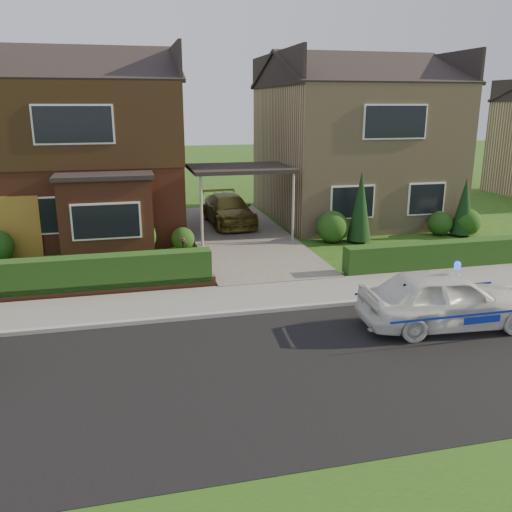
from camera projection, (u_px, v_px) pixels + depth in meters
name	position (u px, v px, depth m)	size (l,w,h in m)	color
ground	(353.00, 363.00, 10.97)	(120.00, 120.00, 0.00)	#234712
road	(353.00, 363.00, 10.97)	(60.00, 6.00, 0.02)	black
kerb	(305.00, 307.00, 13.81)	(60.00, 0.16, 0.12)	#9E9993
sidewalk	(293.00, 294.00, 14.79)	(60.00, 2.00, 0.10)	slate
driveway	(240.00, 236.00, 21.24)	(3.80, 12.00, 0.12)	#666059
house_left	(83.00, 136.00, 21.63)	(7.50, 9.53, 7.25)	brown
house_right	(352.00, 136.00, 24.38)	(7.50, 8.06, 7.25)	tan
carport_link	(240.00, 170.00, 20.50)	(3.80, 3.00, 2.77)	black
garage_door	(6.00, 228.00, 18.13)	(2.20, 0.10, 2.10)	#8C601E
dwarf_wall	(74.00, 292.00, 14.56)	(7.70, 0.25, 0.36)	brown
hedge_left	(75.00, 296.00, 14.75)	(7.50, 0.55, 0.90)	#153811
hedge_right	(455.00, 268.00, 17.29)	(7.50, 0.55, 0.80)	#153811
shrub_left_mid	(137.00, 237.00, 18.58)	(1.32, 1.32, 1.32)	#153811
shrub_left_near	(183.00, 239.00, 19.29)	(0.84, 0.84, 0.84)	#153811
shrub_right_near	(332.00, 227.00, 20.32)	(1.20, 1.20, 1.20)	#153811
shrub_right_mid	(440.00, 223.00, 21.49)	(0.96, 0.96, 0.96)	#153811
shrub_right_far	(467.00, 222.00, 21.42)	(1.08, 1.08, 1.08)	#153811
conifer_a	(360.00, 208.00, 20.17)	(0.90, 0.90, 2.60)	black
conifer_b	(464.00, 208.00, 21.23)	(0.90, 0.90, 2.20)	black
police_car	(447.00, 299.00, 12.54)	(3.73, 4.17, 1.55)	silver
driveway_car	(229.00, 210.00, 22.92)	(1.71, 4.22, 1.22)	brown
potted_plant_a	(66.00, 276.00, 15.22)	(0.42, 0.29, 0.80)	gray
potted_plant_b	(188.00, 259.00, 17.05)	(0.30, 0.37, 0.68)	gray
potted_plant_c	(183.00, 248.00, 18.20)	(0.42, 0.42, 0.76)	gray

